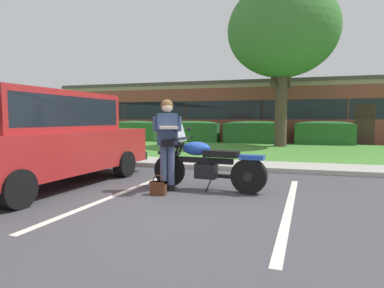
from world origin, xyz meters
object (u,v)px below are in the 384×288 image
at_px(brick_building, 267,113).
at_px(handbag, 158,187).
at_px(hedge_right, 324,133).
at_px(rider_person, 167,137).
at_px(hedge_center_left, 192,131).
at_px(shade_tree, 283,31).
at_px(hedge_center_right, 254,132).
at_px(parked_suv_adjacent, 43,139).
at_px(hedge_left, 136,131).
at_px(motorcycle, 211,164).

bearing_deg(brick_building, handbag, -92.10).
height_order(handbag, hedge_right, hedge_right).
bearing_deg(rider_person, hedge_center_left, 104.50).
distance_m(shade_tree, hedge_center_right, 5.28).
relative_size(rider_person, shade_tree, 0.23).
bearing_deg(hedge_right, hedge_center_right, 180.00).
height_order(hedge_center_right, brick_building, brick_building).
distance_m(parked_suv_adjacent, hedge_right, 13.99).
bearing_deg(rider_person, parked_suv_adjacent, -171.65).
bearing_deg(hedge_right, hedge_left, -180.00).
distance_m(parked_suv_adjacent, hedge_center_left, 12.47).
xyz_separation_m(parked_suv_adjacent, hedge_left, (-4.15, 12.45, -0.30)).
xyz_separation_m(handbag, hedge_left, (-6.61, 12.50, 0.51)).
bearing_deg(hedge_center_left, hedge_right, 0.00).
height_order(motorcycle, hedge_center_right, motorcycle).
height_order(hedge_center_left, brick_building, brick_building).
relative_size(hedge_center_left, brick_building, 0.11).
bearing_deg(hedge_right, rider_person, -107.79).
relative_size(motorcycle, shade_tree, 0.30).
bearing_deg(hedge_left, shade_tree, -12.41).
height_order(rider_person, hedge_center_right, rider_person).
xyz_separation_m(rider_person, parked_suv_adjacent, (-2.48, -0.36, -0.05)).
bearing_deg(rider_person, hedge_center_right, 88.21).
distance_m(motorcycle, brick_building, 17.84).
relative_size(shade_tree, hedge_right, 2.64).
bearing_deg(brick_building, hedge_right, -61.51).
height_order(shade_tree, brick_building, shade_tree).
distance_m(parked_suv_adjacent, hedge_left, 13.13).
relative_size(motorcycle, hedge_center_left, 0.73).
height_order(rider_person, handbag, rider_person).
height_order(hedge_left, hedge_right, same).
bearing_deg(brick_building, shade_tree, -81.74).
xyz_separation_m(parked_suv_adjacent, shade_tree, (4.26, 10.60, 4.43)).
distance_m(handbag, parked_suv_adjacent, 2.59).
distance_m(hedge_center_right, hedge_right, 3.50).
height_order(parked_suv_adjacent, hedge_left, parked_suv_adjacent).
bearing_deg(hedge_right, motorcycle, -104.63).
xyz_separation_m(parked_suv_adjacent, brick_building, (3.13, 18.39, 0.85)).
xyz_separation_m(hedge_center_left, hedge_right, (7.01, 0.00, -0.00)).
distance_m(hedge_left, hedge_right, 10.51).
distance_m(motorcycle, hedge_right, 12.25).
distance_m(hedge_center_left, hedge_right, 7.01).
bearing_deg(hedge_center_left, motorcycle, -71.73).
relative_size(handbag, parked_suv_adjacent, 0.07).
bearing_deg(hedge_center_left, shade_tree, -20.66).
relative_size(handbag, hedge_left, 0.14).
bearing_deg(parked_suv_adjacent, hedge_center_left, 92.99).
relative_size(parked_suv_adjacent, hedge_right, 1.73).
relative_size(hedge_center_right, brick_building, 0.12).
bearing_deg(parked_suv_adjacent, motorcycle, 10.45).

